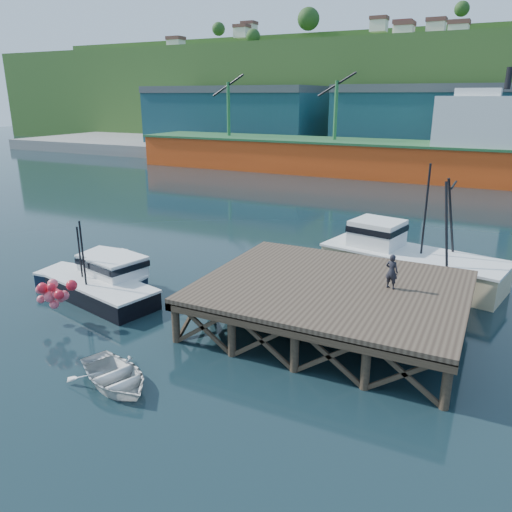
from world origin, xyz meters
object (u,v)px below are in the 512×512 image
Objects in this scene: boat_navy at (94,277)px; dinghy at (115,376)px; boat_black at (104,284)px; dockworker at (392,271)px; trawler at (408,257)px.

dinghy is (7.79, -7.16, -0.38)m from boat_navy.
boat_black reaches higher than boat_navy.
dockworker reaches higher than dinghy.
trawler is at bearing -2.83° from dinghy.
trawler is (14.26, 10.11, 0.61)m from boat_black.
boat_navy is 18.24m from trawler.
boat_black is at bearing 67.33° from dinghy.
boat_black is 1.99× the size of dinghy.
dinghy is (6.43, -6.46, -0.43)m from boat_black.
dockworker is (0.42, -7.22, 1.49)m from trawler.
boat_navy is 10.58m from dinghy.
boat_navy reaches higher than dinghy.
boat_black is 17.49m from trawler.
dockworker is at bearing 4.54° from boat_navy.
dockworker is at bearing 24.69° from boat_black.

